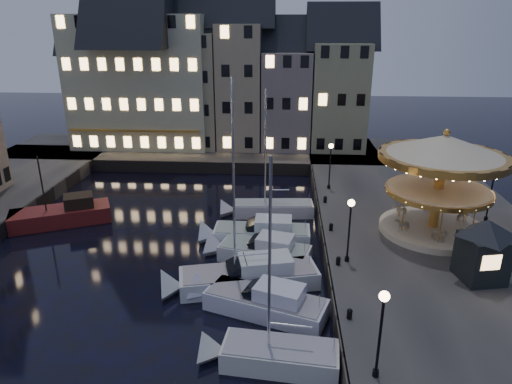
# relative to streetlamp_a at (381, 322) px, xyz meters

# --- Properties ---
(ground) EXTENTS (160.00, 160.00, 0.00)m
(ground) POSITION_rel_streetlamp_a_xyz_m (-7.20, 9.00, -4.02)
(ground) COLOR black
(ground) RESTS_ON ground
(quay_east) EXTENTS (16.00, 56.00, 1.30)m
(quay_east) POSITION_rel_streetlamp_a_xyz_m (6.80, 15.00, -3.37)
(quay_east) COLOR #474442
(quay_east) RESTS_ON ground
(quay_north) EXTENTS (44.00, 12.00, 1.30)m
(quay_north) POSITION_rel_streetlamp_a_xyz_m (-15.20, 37.00, -3.37)
(quay_north) COLOR #474442
(quay_north) RESTS_ON ground
(quaywall_e) EXTENTS (0.15, 44.00, 1.30)m
(quaywall_e) POSITION_rel_streetlamp_a_xyz_m (-1.20, 15.00, -3.37)
(quaywall_e) COLOR #47423A
(quaywall_e) RESTS_ON ground
(quaywall_n) EXTENTS (48.00, 0.15, 1.30)m
(quaywall_n) POSITION_rel_streetlamp_a_xyz_m (-13.20, 31.00, -3.37)
(quaywall_n) COLOR #47423A
(quaywall_n) RESTS_ON ground
(streetlamp_a) EXTENTS (0.44, 0.44, 4.17)m
(streetlamp_a) POSITION_rel_streetlamp_a_xyz_m (0.00, 0.00, 0.00)
(streetlamp_a) COLOR black
(streetlamp_a) RESTS_ON quay_east
(streetlamp_b) EXTENTS (0.44, 0.44, 4.17)m
(streetlamp_b) POSITION_rel_streetlamp_a_xyz_m (0.00, 10.00, 0.00)
(streetlamp_b) COLOR black
(streetlamp_b) RESTS_ON quay_east
(streetlamp_c) EXTENTS (0.44, 0.44, 4.17)m
(streetlamp_c) POSITION_rel_streetlamp_a_xyz_m (0.00, 23.50, 0.00)
(streetlamp_c) COLOR black
(streetlamp_c) RESTS_ON quay_east
(streetlamp_d) EXTENTS (0.44, 0.44, 4.17)m
(streetlamp_d) POSITION_rel_streetlamp_a_xyz_m (11.30, 17.00, 0.00)
(streetlamp_d) COLOR black
(streetlamp_d) RESTS_ON quay_east
(bollard_a) EXTENTS (0.30, 0.30, 0.57)m
(bollard_a) POSITION_rel_streetlamp_a_xyz_m (-0.60, 4.00, -2.41)
(bollard_a) COLOR black
(bollard_a) RESTS_ON quay_east
(bollard_b) EXTENTS (0.30, 0.30, 0.57)m
(bollard_b) POSITION_rel_streetlamp_a_xyz_m (-0.60, 9.50, -2.41)
(bollard_b) COLOR black
(bollard_b) RESTS_ON quay_east
(bollard_c) EXTENTS (0.30, 0.30, 0.57)m
(bollard_c) POSITION_rel_streetlamp_a_xyz_m (-0.60, 14.50, -2.41)
(bollard_c) COLOR black
(bollard_c) RESTS_ON quay_east
(bollard_d) EXTENTS (0.30, 0.30, 0.57)m
(bollard_d) POSITION_rel_streetlamp_a_xyz_m (-0.60, 20.00, -2.41)
(bollard_d) COLOR black
(bollard_d) RESTS_ON quay_east
(townhouse_na) EXTENTS (5.50, 8.00, 12.80)m
(townhouse_na) POSITION_rel_streetlamp_a_xyz_m (-26.70, 39.00, 3.76)
(townhouse_na) COLOR gray
(townhouse_na) RESTS_ON quay_north
(townhouse_nb) EXTENTS (6.16, 8.00, 13.80)m
(townhouse_nb) POSITION_rel_streetlamp_a_xyz_m (-21.25, 39.00, 4.26)
(townhouse_nb) COLOR gray
(townhouse_nb) RESTS_ON quay_north
(townhouse_nc) EXTENTS (6.82, 8.00, 14.80)m
(townhouse_nc) POSITION_rel_streetlamp_a_xyz_m (-15.20, 39.00, 4.76)
(townhouse_nc) COLOR #9C9372
(townhouse_nc) RESTS_ON quay_north
(townhouse_nd) EXTENTS (5.50, 8.00, 15.80)m
(townhouse_nd) POSITION_rel_streetlamp_a_xyz_m (-9.45, 39.00, 5.26)
(townhouse_nd) COLOR tan
(townhouse_nd) RESTS_ON quay_north
(townhouse_ne) EXTENTS (6.16, 8.00, 12.80)m
(townhouse_ne) POSITION_rel_streetlamp_a_xyz_m (-4.00, 39.00, 3.76)
(townhouse_ne) COLOR gray
(townhouse_ne) RESTS_ON quay_north
(townhouse_nf) EXTENTS (6.82, 8.00, 13.80)m
(townhouse_nf) POSITION_rel_streetlamp_a_xyz_m (2.05, 39.00, 4.26)
(townhouse_nf) COLOR gray
(townhouse_nf) RESTS_ON quay_north
(hotel_corner) EXTENTS (17.60, 9.00, 16.80)m
(hotel_corner) POSITION_rel_streetlamp_a_xyz_m (-21.20, 39.00, 5.76)
(hotel_corner) COLOR beige
(hotel_corner) RESTS_ON quay_north
(motorboat_a) EXTENTS (6.63, 2.71, 10.93)m
(motorboat_a) POSITION_rel_streetlamp_a_xyz_m (-4.64, 1.89, -3.48)
(motorboat_a) COLOR silver
(motorboat_a) RESTS_ON ground
(motorboat_b) EXTENTS (7.85, 4.62, 2.15)m
(motorboat_b) POSITION_rel_streetlamp_a_xyz_m (-5.35, 6.15, -3.38)
(motorboat_b) COLOR silver
(motorboat_b) RESTS_ON ground
(motorboat_c) EXTENTS (9.60, 4.52, 12.75)m
(motorboat_c) POSITION_rel_streetlamp_a_xyz_m (-6.48, 8.67, -3.34)
(motorboat_c) COLOR silver
(motorboat_c) RESTS_ON ground
(motorboat_d) EXTENTS (7.28, 3.96, 2.15)m
(motorboat_d) POSITION_rel_streetlamp_a_xyz_m (-5.69, 12.17, -3.38)
(motorboat_d) COLOR silver
(motorboat_d) RESTS_ON ground
(motorboat_e) EXTENTS (8.15, 2.47, 2.15)m
(motorboat_e) POSITION_rel_streetlamp_a_xyz_m (-6.04, 14.93, -3.37)
(motorboat_e) COLOR silver
(motorboat_e) RESTS_ON ground
(motorboat_f) EXTENTS (7.86, 2.50, 10.39)m
(motorboat_f) POSITION_rel_streetlamp_a_xyz_m (-5.53, 20.05, -3.49)
(motorboat_f) COLOR silver
(motorboat_f) RESTS_ON ground
(red_fishing_boat) EXTENTS (8.04, 5.58, 5.99)m
(red_fishing_boat) POSITION_rel_streetlamp_a_xyz_m (-21.98, 17.31, -3.32)
(red_fishing_boat) COLOR maroon
(red_fishing_boat) RESTS_ON ground
(carousel) EXTENTS (8.60, 8.60, 7.52)m
(carousel) POSITION_rel_streetlamp_a_xyz_m (6.67, 14.74, 2.24)
(carousel) COLOR beige
(carousel) RESTS_ON quay_east
(ticket_kiosk) EXTENTS (3.66, 3.66, 4.29)m
(ticket_kiosk) POSITION_rel_streetlamp_a_xyz_m (7.43, 8.35, -0.17)
(ticket_kiosk) COLOR black
(ticket_kiosk) RESTS_ON quay_east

